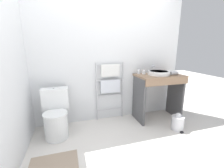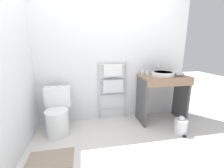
# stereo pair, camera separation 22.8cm
# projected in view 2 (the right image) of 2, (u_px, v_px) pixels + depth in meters

# --- Properties ---
(ground_plane) EXTENTS (12.00, 12.00, 0.00)m
(ground_plane) POSITION_uv_depth(u_px,v_px,m) (132.00, 165.00, 1.78)
(ground_plane) COLOR silver
(wall_back) EXTENTS (2.92, 0.12, 2.41)m
(wall_back) POSITION_uv_depth(u_px,v_px,m) (111.00, 56.00, 2.75)
(wall_back) COLOR silver
(wall_back) RESTS_ON ground_plane
(wall_side) EXTENTS (0.12, 1.89, 2.41)m
(wall_side) POSITION_uv_depth(u_px,v_px,m) (10.00, 60.00, 1.84)
(wall_side) COLOR silver
(wall_side) RESTS_ON ground_plane
(toilet) EXTENTS (0.41, 0.50, 0.74)m
(toilet) POSITION_uv_depth(u_px,v_px,m) (58.00, 114.00, 2.41)
(toilet) COLOR white
(toilet) RESTS_ON ground_plane
(towel_radiator) EXTENTS (0.53, 0.06, 1.09)m
(towel_radiator) POSITION_uv_depth(u_px,v_px,m) (113.00, 82.00, 2.76)
(towel_radiator) COLOR silver
(towel_radiator) RESTS_ON ground_plane
(vanity_counter) EXTENTS (0.84, 0.53, 0.86)m
(vanity_counter) POSITION_uv_depth(u_px,v_px,m) (163.00, 91.00, 2.73)
(vanity_counter) COLOR #84664C
(vanity_counter) RESTS_ON ground_plane
(sink_basin) EXTENTS (0.40, 0.40, 0.07)m
(sink_basin) POSITION_uv_depth(u_px,v_px,m) (163.00, 74.00, 2.67)
(sink_basin) COLOR white
(sink_basin) RESTS_ON vanity_counter
(faucet) EXTENTS (0.02, 0.10, 0.15)m
(faucet) POSITION_uv_depth(u_px,v_px,m) (157.00, 69.00, 2.86)
(faucet) COLOR silver
(faucet) RESTS_ON vanity_counter
(cup_near_wall) EXTENTS (0.06, 0.06, 0.08)m
(cup_near_wall) POSITION_uv_depth(u_px,v_px,m) (143.00, 72.00, 2.79)
(cup_near_wall) COLOR white
(cup_near_wall) RESTS_ON vanity_counter
(cup_near_edge) EXTENTS (0.06, 0.06, 0.08)m
(cup_near_edge) POSITION_uv_depth(u_px,v_px,m) (148.00, 73.00, 2.76)
(cup_near_edge) COLOR white
(cup_near_edge) RESTS_ON vanity_counter
(hair_dryer) EXTENTS (0.19, 0.16, 0.07)m
(hair_dryer) POSITION_uv_depth(u_px,v_px,m) (179.00, 74.00, 2.63)
(hair_dryer) COLOR #B7B7BC
(hair_dryer) RESTS_ON vanity_counter
(trash_bin) EXTENTS (0.20, 0.23, 0.30)m
(trash_bin) POSITION_uv_depth(u_px,v_px,m) (181.00, 126.00, 2.40)
(trash_bin) COLOR silver
(trash_bin) RESTS_ON ground_plane
(bath_mat) EXTENTS (0.56, 0.36, 0.01)m
(bath_mat) POSITION_uv_depth(u_px,v_px,m) (51.00, 159.00, 1.86)
(bath_mat) COLOR gray
(bath_mat) RESTS_ON ground_plane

